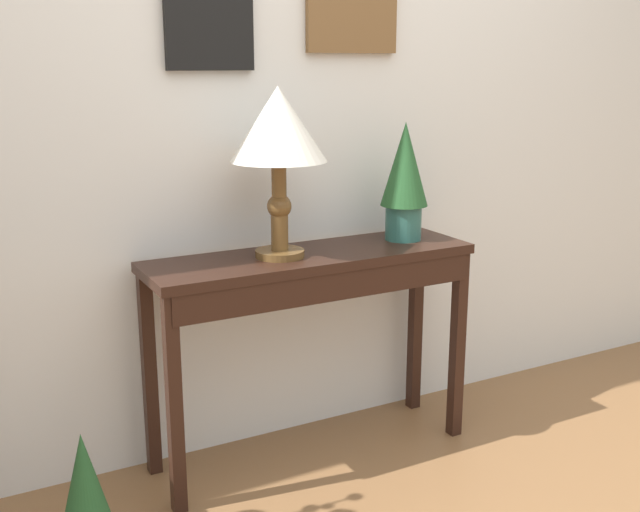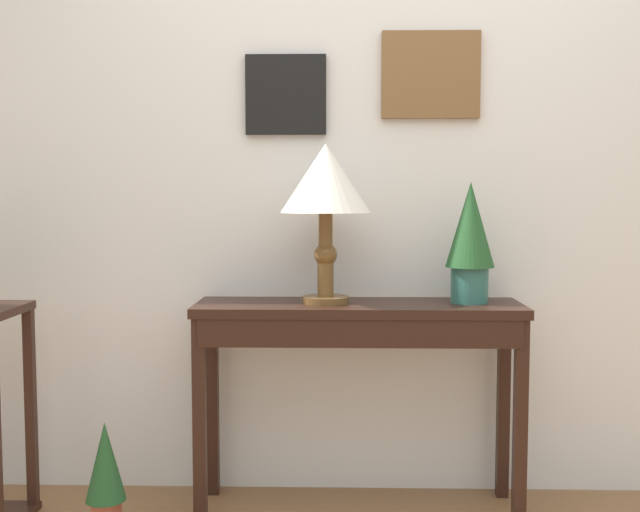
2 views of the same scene
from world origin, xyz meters
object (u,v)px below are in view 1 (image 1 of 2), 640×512
potted_plant_on_console (405,176)px  console_table (314,288)px  potted_plant_floor (85,490)px  table_lamp (278,132)px

potted_plant_on_console → console_table: bearing=-174.1°
console_table → potted_plant_floor: 1.01m
console_table → table_lamp: table_lamp is taller
potted_plant_floor → console_table: bearing=13.9°
console_table → table_lamp: bearing=169.9°
potted_plant_on_console → potted_plant_floor: bearing=-168.6°
potted_plant_on_console → potted_plant_floor: 1.55m
table_lamp → potted_plant_floor: bearing=-162.4°
table_lamp → console_table: bearing=-10.1°
table_lamp → potted_plant_on_console: table_lamp is taller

